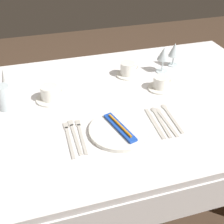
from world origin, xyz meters
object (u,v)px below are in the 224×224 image
(fork_salad, at_px, (69,138))
(napkin_folded, at_px, (6,82))
(spoon_tea, at_px, (170,115))
(drink_tumbler, at_px, (4,99))
(dinner_plate, at_px, (120,130))
(spoon_dessert, at_px, (164,118))
(dinner_knife, at_px, (155,124))
(fork_outer, at_px, (81,135))
(coffee_cup_left, at_px, (128,68))
(fork_inner, at_px, (75,135))
(coffee_cup_right, at_px, (161,82))
(coffee_cup_far, at_px, (50,92))
(spoon_soup, at_px, (159,118))
(toothbrush_package, at_px, (120,127))
(wine_glass_left, at_px, (174,51))
(wine_glass_centre, at_px, (164,55))

(fork_salad, xyz_separation_m, napkin_folded, (-0.24, 0.40, 0.08))
(spoon_tea, xyz_separation_m, drink_tumbler, (-0.73, 0.27, 0.05))
(dinner_plate, distance_m, spoon_tea, 0.26)
(spoon_dessert, xyz_separation_m, spoon_tea, (0.04, 0.02, -0.00))
(dinner_knife, relative_size, drink_tumbler, 1.79)
(dinner_knife, height_order, drink_tumbler, drink_tumbler)
(fork_outer, relative_size, coffee_cup_left, 2.10)
(fork_inner, distance_m, spoon_dessert, 0.41)
(fork_outer, height_order, fork_salad, same)
(spoon_dessert, bearing_deg, coffee_cup_right, 69.51)
(spoon_dessert, bearing_deg, coffee_cup_far, 148.07)
(coffee_cup_far, bearing_deg, spoon_dessert, -31.93)
(spoon_soup, bearing_deg, toothbrush_package, -168.73)
(spoon_tea, height_order, napkin_folded, napkin_folded)
(fork_outer, distance_m, wine_glass_left, 0.82)
(wine_glass_left, bearing_deg, coffee_cup_far, -166.87)
(fork_salad, relative_size, wine_glass_left, 1.62)
(toothbrush_package, distance_m, coffee_cup_left, 0.50)
(fork_outer, xyz_separation_m, wine_glass_centre, (0.56, 0.42, 0.10))
(fork_inner, relative_size, drink_tumbler, 1.86)
(fork_outer, relative_size, drink_tumbler, 1.82)
(fork_outer, distance_m, spoon_tea, 0.42)
(wine_glass_left, distance_m, drink_tumbler, 0.98)
(fork_inner, bearing_deg, fork_salad, -158.97)
(fork_inner, height_order, coffee_cup_left, coffee_cup_left)
(dinner_plate, relative_size, fork_inner, 1.16)
(fork_inner, distance_m, spoon_tea, 0.45)
(dinner_knife, relative_size, wine_glass_centre, 1.46)
(fork_inner, bearing_deg, wine_glass_centre, 35.49)
(fork_outer, bearing_deg, fork_salad, -173.56)
(spoon_soup, xyz_separation_m, spoon_tea, (0.06, 0.01, 0.00))
(toothbrush_package, relative_size, spoon_dessert, 0.98)
(toothbrush_package, height_order, fork_outer, toothbrush_package)
(dinner_plate, relative_size, fork_salad, 1.16)
(fork_inner, distance_m, coffee_cup_right, 0.56)
(dinner_knife, xyz_separation_m, spoon_dessert, (0.05, 0.03, 0.00))
(spoon_tea, height_order, coffee_cup_far, coffee_cup_far)
(dinner_knife, distance_m, wine_glass_centre, 0.51)
(dinner_plate, distance_m, fork_outer, 0.17)
(fork_salad, height_order, coffee_cup_far, coffee_cup_far)
(toothbrush_package, xyz_separation_m, spoon_dessert, (0.22, 0.03, -0.02))
(toothbrush_package, distance_m, spoon_dessert, 0.22)
(dinner_plate, relative_size, napkin_folded, 1.60)
(dinner_plate, relative_size, spoon_tea, 1.18)
(coffee_cup_left, distance_m, coffee_cup_right, 0.22)
(fork_salad, xyz_separation_m, wine_glass_centre, (0.61, 0.43, 0.10))
(napkin_folded, bearing_deg, spoon_soup, -29.98)
(dinner_knife, distance_m, spoon_soup, 0.05)
(coffee_cup_right, bearing_deg, wine_glass_left, 51.50)
(dinner_knife, height_order, spoon_soup, spoon_soup)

